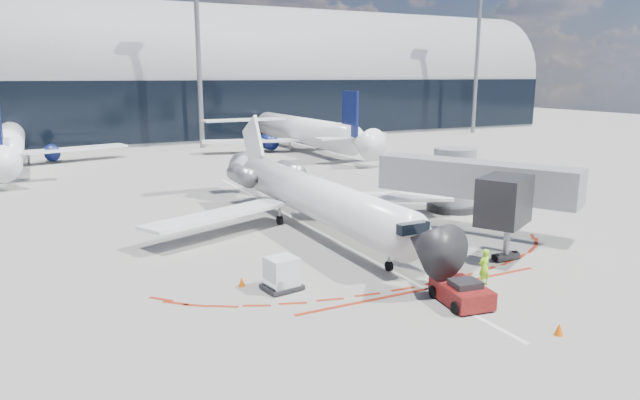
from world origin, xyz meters
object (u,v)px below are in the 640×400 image
regional_jet (307,193)px  uld_container (282,274)px  pushback_tug (462,293)px  ramp_worker (484,267)px

regional_jet → uld_container: 12.00m
regional_jet → pushback_tug: bearing=-88.1°
pushback_tug → uld_container: 8.48m
ramp_worker → uld_container: size_ratio=0.96×
regional_jet → pushback_tug: regional_jet is taller
ramp_worker → regional_jet: bearing=-82.5°
pushback_tug → ramp_worker: bearing=36.2°
regional_jet → uld_container: size_ratio=14.47×
pushback_tug → ramp_worker: size_ratio=2.50×
ramp_worker → pushback_tug: bearing=23.3°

